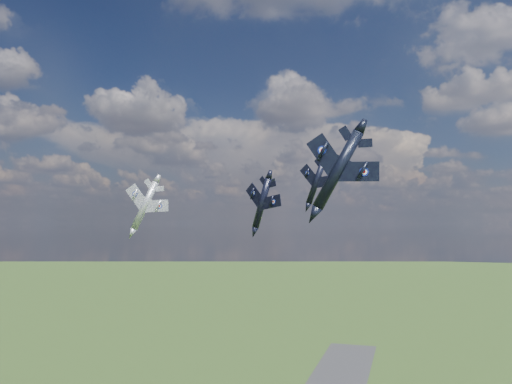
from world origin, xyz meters
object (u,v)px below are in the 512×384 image
(jet_lead_navy, at_px, (262,203))
(jet_high_navy, at_px, (316,182))
(jet_right_navy, at_px, (338,170))
(jet_left_silver, at_px, (145,205))

(jet_lead_navy, relative_size, jet_high_navy, 0.92)
(jet_right_navy, height_order, jet_left_silver, jet_right_navy)
(jet_high_navy, bearing_deg, jet_left_silver, -144.13)
(jet_right_navy, bearing_deg, jet_lead_navy, 122.65)
(jet_lead_navy, relative_size, jet_left_silver, 0.81)
(jet_right_navy, height_order, jet_high_navy, jet_high_navy)
(jet_left_silver, bearing_deg, jet_high_navy, 7.96)
(jet_lead_navy, bearing_deg, jet_right_navy, -30.64)
(jet_high_navy, xyz_separation_m, jet_left_silver, (-36.07, -11.69, -5.26))
(jet_lead_navy, height_order, jet_high_navy, jet_high_navy)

